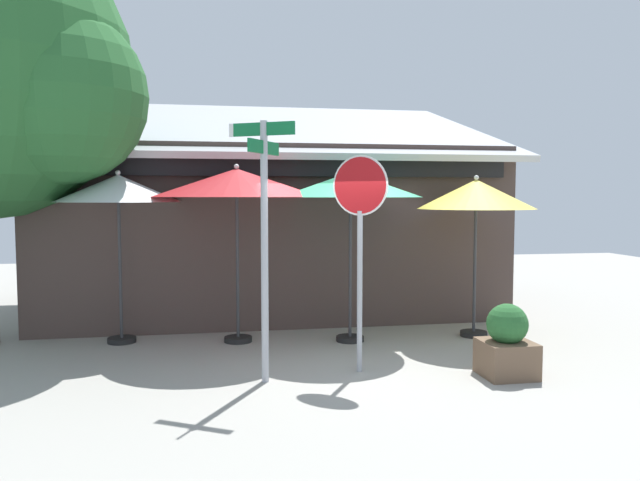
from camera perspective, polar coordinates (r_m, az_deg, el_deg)
name	(u,v)px	position (r m, az deg, el deg)	size (l,w,h in m)	color
ground_plane	(350,361)	(9.02, 2.75, -11.05)	(28.00, 28.00, 0.10)	#9E9B93
cafe_building	(268,225)	(13.20, -4.81, 1.47)	(9.02, 5.85, 4.56)	#473833
street_sign_post	(264,226)	(7.62, -5.16, 1.35)	(0.77, 0.72, 3.22)	#A8AAB2
stop_sign	(360,221)	(8.05, 3.70, 1.78)	(0.61, 0.50, 2.84)	#A8AAB2
patio_umbrella_ivory_left	(118,190)	(10.13, -18.06, 4.43)	(1.92, 1.92, 2.71)	black
patio_umbrella_crimson_center	(237,184)	(9.77, -7.67, 5.20)	(2.63, 2.63, 2.80)	black
patio_umbrella_forest_green_right	(351,186)	(9.74, 2.82, 5.02)	(2.25, 2.25, 2.75)	black
patio_umbrella_mustard_far_right	(476,196)	(10.39, 14.15, 4.02)	(1.91, 1.91, 2.64)	black
sidewalk_planter	(507,344)	(8.37, 16.80, -9.07)	(0.64, 0.64, 0.94)	brown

